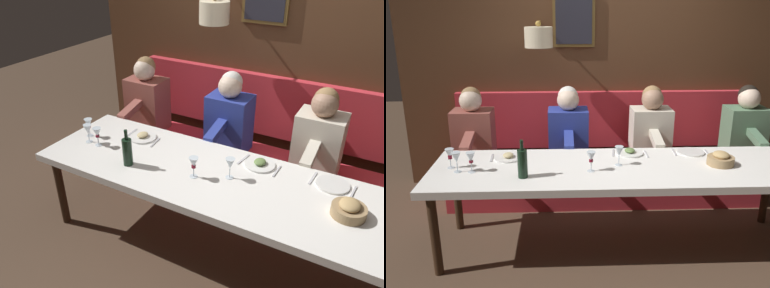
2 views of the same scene
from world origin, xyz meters
TOP-DOWN VIEW (x-y plane):
  - ground_plane at (0.00, 0.00)m, footprint 12.00×12.00m
  - dining_table at (0.00, 0.00)m, footprint 0.90×3.10m
  - banquette_bench at (0.89, 0.00)m, footprint 0.52×3.30m
  - back_wall_panel at (1.46, 0.01)m, footprint 0.59×4.50m
  - diner_near at (0.88, -0.43)m, footprint 0.60×0.40m
  - diner_middle at (0.88, 0.41)m, footprint 0.60×0.40m
  - diner_far at (0.88, 1.37)m, footprint 0.60×0.40m
  - place_setting_0 at (0.29, -0.12)m, footprint 0.24×0.32m
  - place_setting_1 at (0.29, -0.67)m, footprint 0.24×0.32m
  - place_setting_2 at (0.21, 0.94)m, footprint 0.24×0.32m
  - wine_glass_0 at (-0.10, 0.25)m, footprint 0.07×0.07m
  - wine_glass_1 at (-0.08, 1.20)m, footprint 0.07×0.07m
  - wine_glass_2 at (0.02, 0.01)m, footprint 0.07×0.07m
  - wine_glass_3 at (-0.07, 1.31)m, footprint 0.07×0.07m
  - wine_glass_4 at (0.02, 1.38)m, footprint 0.07×0.07m
  - wine_bottle at (-0.20, 0.78)m, footprint 0.08×0.08m
  - bread_bowl at (-0.00, -0.83)m, footprint 0.22×0.22m

SIDE VIEW (x-z plane):
  - ground_plane at x=0.00m, z-range 0.00..0.00m
  - banquette_bench at x=0.89m, z-range 0.00..0.45m
  - dining_table at x=0.00m, z-range 0.31..1.05m
  - place_setting_1 at x=0.29m, z-range 0.74..0.75m
  - place_setting_0 at x=0.29m, z-range 0.73..0.78m
  - place_setting_2 at x=0.21m, z-range 0.73..0.78m
  - bread_bowl at x=0.00m, z-range 0.73..0.85m
  - diner_near at x=0.88m, z-range 0.42..1.21m
  - diner_middle at x=0.88m, z-range 0.42..1.21m
  - diner_far at x=0.88m, z-range 0.42..1.21m
  - wine_glass_4 at x=0.02m, z-range 0.77..0.94m
  - wine_glass_0 at x=-0.10m, z-range 0.77..0.94m
  - wine_glass_1 at x=-0.08m, z-range 0.77..0.94m
  - wine_bottle at x=-0.20m, z-range 0.71..1.01m
  - wine_glass_2 at x=0.02m, z-range 0.77..0.94m
  - wine_glass_3 at x=-0.07m, z-range 0.77..0.94m
  - back_wall_panel at x=1.46m, z-range -0.09..2.81m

